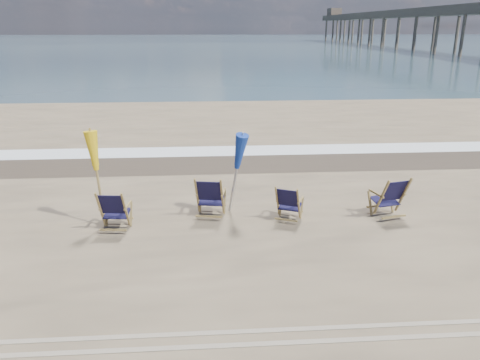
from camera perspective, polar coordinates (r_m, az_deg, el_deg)
The scene contains 11 objects.
ocean at distance 136.07m, azimuth -3.93°, elevation 16.42°, with size 400.00×400.00×0.00m, color #3A5360.
surf_foam at distance 16.87m, azimuth -1.48°, elevation 3.59°, with size 200.00×1.40×0.01m, color silver.
wet_sand_strip at distance 15.43m, azimuth -1.22°, elevation 2.17°, with size 200.00×2.60×0.00m, color #42362A.
tire_tracks at distance 6.77m, azimuth 3.22°, elevation -20.87°, with size 80.00×1.30×0.01m, color gray, non-canonical shape.
beach_chair_0 at distance 10.36m, azimuth -13.77°, elevation -3.72°, with size 0.63×0.70×0.98m, color black, non-canonical shape.
beach_chair_1 at distance 10.73m, azimuth -2.19°, elevation -2.22°, with size 0.67×0.75×1.04m, color black, non-canonical shape.
beach_chair_2 at distance 10.61m, azimuth 7.15°, elevation -3.05°, with size 0.57×0.64×0.89m, color black, non-canonical shape.
beach_chair_3 at distance 11.46m, azimuth 19.28°, elevation -1.91°, with size 0.67×0.76×1.05m, color black, non-canonical shape.
umbrella_yellow at distance 10.50m, azimuth -17.16°, elevation 2.79°, with size 0.30×0.30×2.14m.
umbrella_blue at distance 10.69m, azimuth -0.62°, elevation 3.43°, with size 0.30×0.30×2.06m.
fishing_pier at distance 90.69m, azimuth 22.25°, elevation 17.22°, with size 4.40×140.00×9.30m, color brown, non-canonical shape.
Camera 1 is at (-0.73, -8.00, 4.28)m, focal length 35.00 mm.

